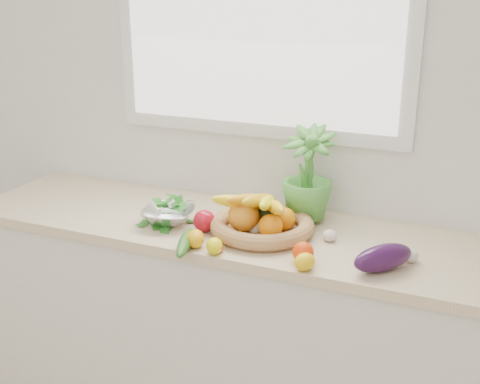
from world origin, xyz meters
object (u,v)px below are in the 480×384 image
at_px(apple, 204,221).
at_px(eggplant, 383,258).
at_px(cucumber, 185,242).
at_px(fruit_basket, 261,220).
at_px(colander_with_spinach, 168,211).
at_px(potted_herb, 308,173).

height_order(apple, eggplant, eggplant).
bearing_deg(cucumber, apple, 91.74).
xyz_separation_m(eggplant, fruit_basket, (-0.49, 0.14, 0.01)).
distance_m(eggplant, colander_with_spinach, 0.87).
relative_size(cucumber, potted_herb, 0.68).
distance_m(apple, potted_herb, 0.45).
height_order(cucumber, colander_with_spinach, colander_with_spinach).
distance_m(potted_herb, fruit_basket, 0.27).
height_order(cucumber, potted_herb, potted_herb).
relative_size(apple, colander_with_spinach, 0.35).
bearing_deg(fruit_basket, apple, -161.66).
bearing_deg(potted_herb, fruit_basket, -122.02).
bearing_deg(eggplant, colander_with_spinach, 174.97).
distance_m(apple, cucumber, 0.17).
height_order(apple, potted_herb, potted_herb).
bearing_deg(eggplant, apple, 174.51).
xyz_separation_m(apple, cucumber, (0.01, -0.17, -0.02)).
relative_size(apple, potted_herb, 0.23).
bearing_deg(potted_herb, eggplant, -41.71).
bearing_deg(potted_herb, colander_with_spinach, -152.84).
xyz_separation_m(eggplant, potted_herb, (-0.37, 0.33, 0.16)).
bearing_deg(cucumber, potted_herb, 53.01).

